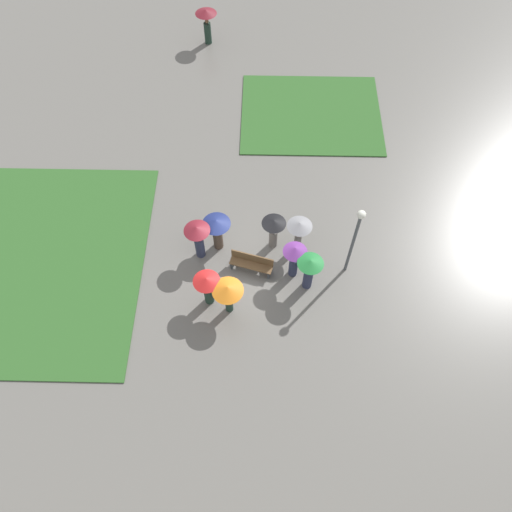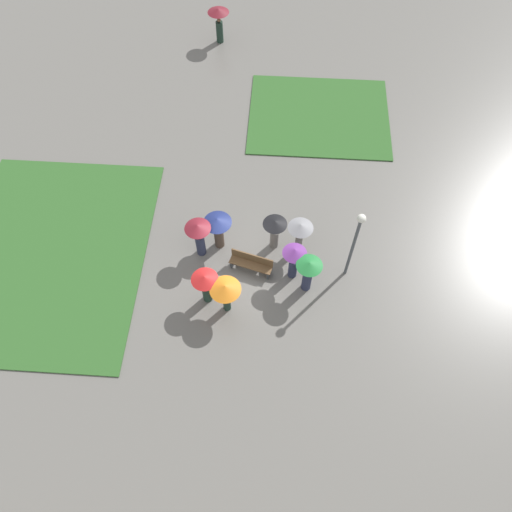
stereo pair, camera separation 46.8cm
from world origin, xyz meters
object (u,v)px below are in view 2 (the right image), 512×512
at_px(park_bench, 251,263).
at_px(crowd_person_red, 205,284).
at_px(crowd_person_maroon, 199,235).
at_px(crowd_person_purple, 294,258).
at_px(crowd_person_navy, 218,227).
at_px(lamp_post, 356,238).
at_px(crowd_person_grey, 300,231).
at_px(crowd_person_black, 275,229).
at_px(crowd_person_orange, 225,290).
at_px(crowd_person_green, 308,271).
at_px(lone_walker_far_path, 219,19).

height_order(park_bench, crowd_person_red, crowd_person_red).
xyz_separation_m(crowd_person_red, crowd_person_maroon, (-0.51, 2.12, 0.09)).
bearing_deg(crowd_person_purple, park_bench, 83.71).
bearing_deg(crowd_person_navy, lamp_post, -148.69).
height_order(crowd_person_navy, crowd_person_maroon, crowd_person_maroon).
bearing_deg(crowd_person_red, crowd_person_grey, -38.92).
bearing_deg(crowd_person_grey, lamp_post, 43.02).
xyz_separation_m(crowd_person_navy, crowd_person_black, (2.26, 0.11, -0.12)).
relative_size(park_bench, crowd_person_orange, 0.99).
relative_size(crowd_person_navy, crowd_person_maroon, 0.94).
height_order(crowd_person_orange, crowd_person_black, crowd_person_orange).
relative_size(lamp_post, crowd_person_green, 2.05).
bearing_deg(crowd_person_navy, crowd_person_black, -134.68).
bearing_deg(crowd_person_grey, crowd_person_red, -73.85).
height_order(park_bench, crowd_person_purple, crowd_person_purple).
relative_size(crowd_person_green, crowd_person_purple, 1.00).
xyz_separation_m(crowd_person_orange, crowd_person_purple, (2.47, 1.65, -0.13)).
distance_m(lamp_post, crowd_person_grey, 2.48).
bearing_deg(lamp_post, crowd_person_black, 158.85).
bearing_deg(crowd_person_purple, lamp_post, -84.06).
bearing_deg(crowd_person_grey, crowd_person_navy, -110.39).
distance_m(lamp_post, crowd_person_green, 2.19).
relative_size(lamp_post, crowd_person_maroon, 2.00).
bearing_deg(crowd_person_orange, crowd_person_red, -78.64).
bearing_deg(crowd_person_orange, crowd_person_grey, 172.49).
bearing_deg(park_bench, crowd_person_orange, -98.44).
relative_size(crowd_person_orange, crowd_person_purple, 0.95).
bearing_deg(park_bench, crowd_person_navy, 157.84).
height_order(park_bench, crowd_person_maroon, crowd_person_maroon).
relative_size(crowd_person_purple, lone_walker_far_path, 0.97).
xyz_separation_m(park_bench, crowd_person_black, (0.86, 1.20, 0.71)).
distance_m(crowd_person_navy, crowd_person_orange, 2.97).
distance_m(crowd_person_orange, crowd_person_maroon, 2.80).
relative_size(park_bench, crowd_person_navy, 0.98).
bearing_deg(crowd_person_purple, crowd_person_navy, 67.37).
xyz_separation_m(crowd_person_red, crowd_person_purple, (3.26, 1.29, 0.10)).
relative_size(lamp_post, crowd_person_purple, 2.05).
relative_size(lamp_post, crowd_person_red, 2.22).
relative_size(crowd_person_maroon, crowd_person_purple, 1.02).
height_order(crowd_person_grey, crowd_person_purple, crowd_person_purple).
distance_m(crowd_person_red, crowd_person_maroon, 2.18).
height_order(crowd_person_green, crowd_person_grey, crowd_person_green).
bearing_deg(crowd_person_maroon, lone_walker_far_path, -78.17).
bearing_deg(park_bench, crowd_person_red, -122.06).
bearing_deg(crowd_person_orange, crowd_person_black, -173.50).
distance_m(crowd_person_orange, crowd_person_purple, 2.97).
xyz_separation_m(crowd_person_black, lone_walker_far_path, (-3.65, 13.48, 0.20)).
relative_size(lamp_post, lone_walker_far_path, 1.98).
bearing_deg(crowd_person_maroon, park_bench, 171.92).
xyz_separation_m(crowd_person_grey, crowd_person_purple, (-0.21, -1.23, -0.04)).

